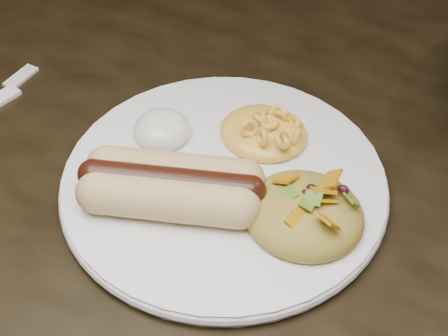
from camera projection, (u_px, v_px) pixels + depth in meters
The scene contains 6 objects.
table at pixel (305, 161), 0.69m from camera, with size 1.60×0.90×0.75m.
plate at pixel (224, 183), 0.53m from camera, with size 0.25×0.25×0.01m, color white.
hotdog at pixel (171, 185), 0.50m from camera, with size 0.12×0.10×0.03m.
mac_and_cheese at pixel (264, 124), 0.55m from camera, with size 0.07×0.07×0.03m, color #F5BF47.
sour_cream at pixel (162, 124), 0.55m from camera, with size 0.05×0.05×0.03m, color white.
taco_salad at pixel (305, 207), 0.49m from camera, with size 0.09×0.08×0.04m.
Camera 1 is at (0.17, -0.47, 1.14)m, focal length 55.00 mm.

